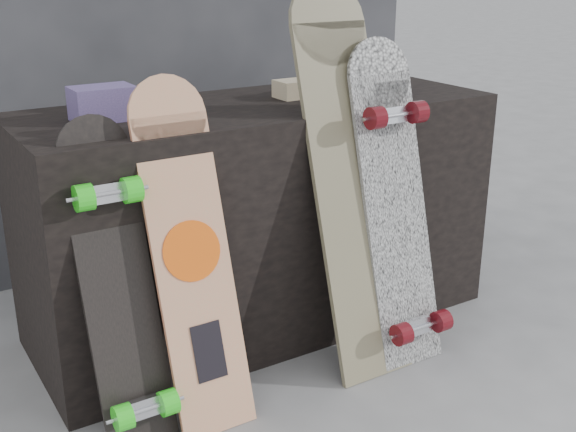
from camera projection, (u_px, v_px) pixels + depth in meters
ground at (342, 382)px, 2.26m from camera, size 60.00×60.00×0.00m
vendor_table at (261, 216)px, 2.53m from camera, size 1.60×0.60×0.80m
merch_box_purple at (103, 103)px, 2.13m from camera, size 0.18×0.12×0.10m
merch_box_small at (371, 77)px, 2.54m from camera, size 0.14×0.14×0.12m
merch_box_flat at (306, 88)px, 2.50m from camera, size 0.22×0.10×0.06m
longboard_geisha at (190, 246)px, 1.98m from camera, size 0.22×0.31×0.96m
longboard_celtic at (349, 169)px, 2.23m from camera, size 0.27×0.37×1.20m
longboard_cascadia at (396, 200)px, 2.29m from camera, size 0.24×0.34×1.03m
skateboard_dark at (118, 281)px, 1.92m from camera, size 0.20×0.32×0.87m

